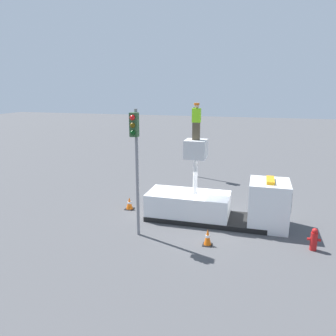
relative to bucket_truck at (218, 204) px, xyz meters
name	(u,v)px	position (x,y,z in m)	size (l,w,h in m)	color
ground_plane	(206,220)	(-0.60, 0.00, -0.90)	(120.00, 120.00, 0.00)	#4C4C4F
bucket_truck	(218,204)	(0.00, 0.00, 0.00)	(6.90, 2.06, 4.09)	black
worker	(196,122)	(-1.19, 0.00, 4.07)	(0.40, 0.26, 1.75)	brown
traffic_light_pole	(135,149)	(-3.30, -2.61, 3.11)	(0.34, 0.57, 5.69)	gray
traffic_light_across	(196,127)	(-2.73, 7.94, 2.85)	(0.34, 0.57, 5.30)	gray
fire_hydrant	(314,239)	(4.18, -1.91, -0.43)	(0.52, 0.28, 0.96)	red
traffic_cone_rear	(129,203)	(-4.91, 0.41, -0.58)	(0.47, 0.47, 0.69)	black
traffic_cone_curbside	(208,237)	(-0.10, -2.66, -0.55)	(0.40, 0.40, 0.74)	black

